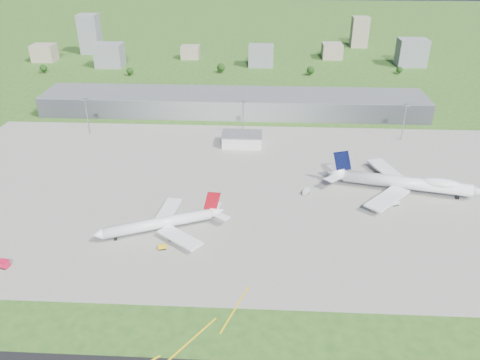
{
  "coord_description": "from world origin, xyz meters",
  "views": [
    {
      "loc": [
        23.8,
        -190.11,
        128.78
      ],
      "look_at": [
        12.15,
        33.17,
        9.0
      ],
      "focal_mm": 35.0,
      "sensor_mm": 36.0,
      "label": 1
    }
  ],
  "objects_px": {
    "airliner_red_twin": "(163,223)",
    "tug_yellow": "(162,247)",
    "crash_tender": "(1,264)",
    "van_white_near": "(306,192)",
    "van_white_far": "(395,203)",
    "airliner_blue_quad": "(406,183)"
  },
  "relations": [
    {
      "from": "airliner_red_twin",
      "to": "van_white_near",
      "type": "distance_m",
      "value": 81.79
    },
    {
      "from": "van_white_far",
      "to": "crash_tender",
      "type": "bearing_deg",
      "value": 174.59
    },
    {
      "from": "airliner_red_twin",
      "to": "tug_yellow",
      "type": "xyz_separation_m",
      "value": [
        2.2,
        -14.43,
        -3.67
      ]
    },
    {
      "from": "airliner_blue_quad",
      "to": "van_white_far",
      "type": "relative_size",
      "value": 17.05
    },
    {
      "from": "airliner_red_twin",
      "to": "van_white_near",
      "type": "relative_size",
      "value": 10.3
    },
    {
      "from": "crash_tender",
      "to": "van_white_near",
      "type": "bearing_deg",
      "value": 37.48
    },
    {
      "from": "van_white_near",
      "to": "van_white_far",
      "type": "xyz_separation_m",
      "value": [
        46.3,
        -9.57,
        -0.21
      ]
    },
    {
      "from": "airliner_blue_quad",
      "to": "van_white_far",
      "type": "xyz_separation_m",
      "value": [
        -8.62,
        -14.33,
        -4.81
      ]
    },
    {
      "from": "airliner_red_twin",
      "to": "tug_yellow",
      "type": "bearing_deg",
      "value": 76.12
    },
    {
      "from": "airliner_blue_quad",
      "to": "tug_yellow",
      "type": "bearing_deg",
      "value": -142.24
    },
    {
      "from": "van_white_near",
      "to": "van_white_far",
      "type": "distance_m",
      "value": 47.28
    },
    {
      "from": "airliner_red_twin",
      "to": "crash_tender",
      "type": "bearing_deg",
      "value": 3.07
    },
    {
      "from": "van_white_far",
      "to": "van_white_near",
      "type": "bearing_deg",
      "value": 144.39
    },
    {
      "from": "tug_yellow",
      "to": "van_white_far",
      "type": "bearing_deg",
      "value": 5.62
    },
    {
      "from": "airliner_blue_quad",
      "to": "tug_yellow",
      "type": "distance_m",
      "value": 137.5
    },
    {
      "from": "airliner_red_twin",
      "to": "tug_yellow",
      "type": "relative_size",
      "value": 14.12
    },
    {
      "from": "tug_yellow",
      "to": "airliner_blue_quad",
      "type": "bearing_deg",
      "value": 9.9
    },
    {
      "from": "crash_tender",
      "to": "tug_yellow",
      "type": "distance_m",
      "value": 68.83
    },
    {
      "from": "airliner_blue_quad",
      "to": "van_white_far",
      "type": "height_order",
      "value": "airliner_blue_quad"
    },
    {
      "from": "tug_yellow",
      "to": "crash_tender",
      "type": "bearing_deg",
      "value": 178.42
    },
    {
      "from": "crash_tender",
      "to": "van_white_near",
      "type": "distance_m",
      "value": 153.3
    },
    {
      "from": "airliner_red_twin",
      "to": "van_white_far",
      "type": "xyz_separation_m",
      "value": [
        117.72,
        30.15,
        -3.49
      ]
    }
  ]
}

